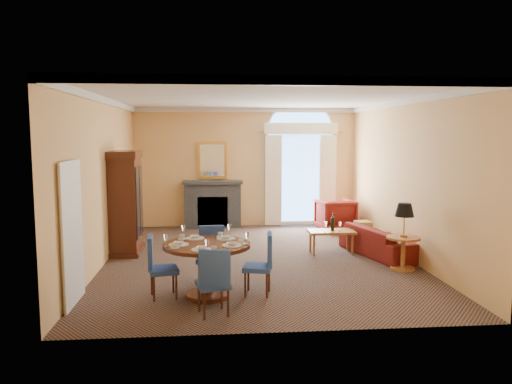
{
  "coord_description": "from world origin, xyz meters",
  "views": [
    {
      "loc": [
        -0.91,
        -9.77,
        2.5
      ],
      "look_at": [
        0.0,
        0.5,
        1.3
      ],
      "focal_mm": 35.0,
      "sensor_mm": 36.0,
      "label": 1
    }
  ],
  "objects": [
    {
      "name": "dining_chair_east",
      "position": [
        -0.13,
        -2.2,
        0.55
      ],
      "size": [
        0.51,
        0.51,
        0.96
      ],
      "rotation": [
        0.0,
        0.0,
        1.35
      ],
      "color": "navy",
      "rests_on": "ground"
    },
    {
      "name": "dining_chair_north",
      "position": [
        -0.94,
        -1.53,
        0.55
      ],
      "size": [
        0.49,
        0.49,
        0.96
      ],
      "rotation": [
        0.0,
        0.0,
        2.98
      ],
      "color": "navy",
      "rests_on": "ground"
    },
    {
      "name": "armchair",
      "position": [
        2.27,
        2.77,
        0.41
      ],
      "size": [
        0.99,
        1.01,
        0.83
      ],
      "primitive_type": "imported",
      "rotation": [
        0.0,
        0.0,
        3.26
      ],
      "color": "maroon",
      "rests_on": "ground"
    },
    {
      "name": "dining_table",
      "position": [
        -1.0,
        -2.28,
        0.62
      ],
      "size": [
        1.34,
        1.34,
        1.04
      ],
      "color": "#37170C",
      "rests_on": "ground"
    },
    {
      "name": "armoire",
      "position": [
        -2.72,
        0.79,
        1.04
      ],
      "size": [
        0.62,
        1.1,
        2.15
      ],
      "color": "#37170C",
      "rests_on": "ground"
    },
    {
      "name": "coffee_table",
      "position": [
        1.58,
        0.36,
        0.45
      ],
      "size": [
        0.97,
        0.55,
        0.86
      ],
      "rotation": [
        0.0,
        0.0,
        -0.01
      ],
      "color": "#B06E34",
      "rests_on": "ground"
    },
    {
      "name": "ground",
      "position": [
        0.0,
        0.0,
        0.0
      ],
      "size": [
        7.5,
        7.5,
        0.0
      ],
      "primitive_type": "plane",
      "color": "#111E36",
      "rests_on": "ground"
    },
    {
      "name": "dining_chair_west",
      "position": [
        -1.76,
        -2.22,
        0.55
      ],
      "size": [
        0.51,
        0.51,
        0.96
      ],
      "rotation": [
        0.0,
        0.0,
        -1.36
      ],
      "color": "navy",
      "rests_on": "ground"
    },
    {
      "name": "room_envelope",
      "position": [
        -0.03,
        0.67,
        2.51
      ],
      "size": [
        6.04,
        7.52,
        3.45
      ],
      "color": "#F1BD73",
      "rests_on": "ground"
    },
    {
      "name": "side_table",
      "position": [
        2.6,
        -1.01,
        0.77
      ],
      "size": [
        0.62,
        0.62,
        1.22
      ],
      "color": "#B06E34",
      "rests_on": "ground"
    },
    {
      "name": "dining_chair_south",
      "position": [
        -0.9,
        -3.13,
        0.55
      ],
      "size": [
        0.52,
        0.52,
        0.96
      ],
      "rotation": [
        0.0,
        0.0,
        0.24
      ],
      "color": "navy",
      "rests_on": "ground"
    },
    {
      "name": "sofa",
      "position": [
        2.55,
        0.12,
        0.3
      ],
      "size": [
        1.29,
        2.16,
        0.59
      ],
      "primitive_type": "imported",
      "rotation": [
        0.0,
        0.0,
        1.83
      ],
      "color": "maroon",
      "rests_on": "ground"
    }
  ]
}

